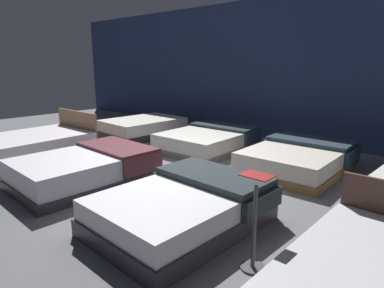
# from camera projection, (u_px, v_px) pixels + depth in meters

# --- Properties ---
(ground_plane) EXTENTS (18.00, 18.00, 0.02)m
(ground_plane) POSITION_uv_depth(u_px,v_px,m) (189.00, 179.00, 5.71)
(ground_plane) COLOR slate
(showroom_back_wall) EXTENTS (18.00, 0.06, 3.50)m
(showroom_back_wall) POSITION_uv_depth(u_px,v_px,m) (298.00, 70.00, 8.04)
(showroom_back_wall) COLOR navy
(showroom_back_wall) RESTS_ON ground_plane
(bed_0) EXTENTS (1.70, 2.18, 0.86)m
(bed_0) POSITION_uv_depth(u_px,v_px,m) (34.00, 146.00, 6.99)
(bed_0) COLOR #9A7350
(bed_0) RESTS_ON ground_plane
(bed_1) EXTENTS (1.54, 2.16, 0.52)m
(bed_1) POSITION_uv_depth(u_px,v_px,m) (86.00, 168.00, 5.49)
(bed_1) COLOR #312D31
(bed_1) RESTS_ON ground_plane
(bed_2) EXTENTS (1.59, 2.06, 0.54)m
(bed_2) POSITION_uv_depth(u_px,v_px,m) (184.00, 207.00, 4.03)
(bed_2) COLOR #302C36
(bed_2) RESTS_ON ground_plane
(bed_4) EXTENTS (1.53, 2.13, 0.46)m
(bed_4) POSITION_uv_depth(u_px,v_px,m) (143.00, 127.00, 9.04)
(bed_4) COLOR black
(bed_4) RESTS_ON ground_plane
(bed_5) EXTENTS (1.72, 2.14, 0.48)m
(bed_5) POSITION_uv_depth(u_px,v_px,m) (208.00, 140.00, 7.59)
(bed_5) COLOR #585556
(bed_5) RESTS_ON ground_plane
(bed_6) EXTENTS (1.68, 2.11, 0.49)m
(bed_6) POSITION_uv_depth(u_px,v_px,m) (297.00, 158.00, 6.13)
(bed_6) COLOR brown
(bed_6) RESTS_ON ground_plane
(price_sign) EXTENTS (0.28, 0.24, 0.95)m
(price_sign) POSITION_uv_depth(u_px,v_px,m) (254.00, 234.00, 3.15)
(price_sign) COLOR #3F3F44
(price_sign) RESTS_ON ground_plane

